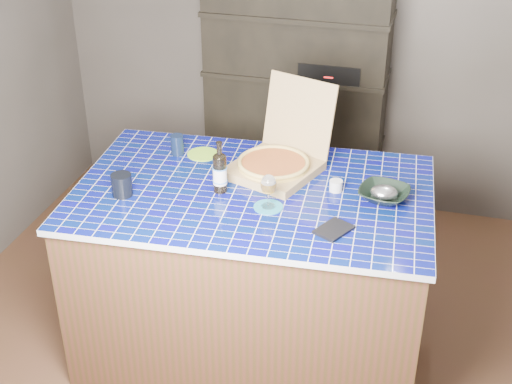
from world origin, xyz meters
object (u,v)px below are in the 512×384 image
(pizza_box, at_px, (276,161))
(wine_glass, at_px, (269,185))
(kitchen_island, at_px, (253,269))
(dvd_case, at_px, (334,230))
(mead_bottle, at_px, (220,172))
(bowl, at_px, (384,194))

(pizza_box, xyz_separation_m, wine_glass, (0.05, -0.36, 0.06))
(kitchen_island, bearing_deg, wine_glass, -54.63)
(pizza_box, bearing_deg, kitchen_island, -87.22)
(kitchen_island, height_order, pizza_box, pizza_box)
(pizza_box, relative_size, dvd_case, 3.53)
(wine_glass, bearing_deg, dvd_case, -19.63)
(dvd_case, bearing_deg, kitchen_island, 177.37)
(wine_glass, bearing_deg, mead_bottle, 161.10)
(pizza_box, relative_size, wine_glass, 3.49)
(kitchen_island, relative_size, dvd_case, 10.88)
(pizza_box, distance_m, dvd_case, 0.62)
(mead_bottle, bearing_deg, dvd_case, -19.31)
(kitchen_island, distance_m, pizza_box, 0.59)
(bowl, bearing_deg, wine_glass, -156.79)
(kitchen_island, xyz_separation_m, dvd_case, (0.45, -0.26, 0.49))
(pizza_box, bearing_deg, mead_bottle, -109.45)
(mead_bottle, bearing_deg, bowl, 9.41)
(mead_bottle, relative_size, bowl, 1.13)
(wine_glass, xyz_separation_m, dvd_case, (0.34, -0.12, -0.11))
(dvd_case, height_order, bowl, bowl)
(bowl, bearing_deg, kitchen_island, -172.90)
(bowl, bearing_deg, pizza_box, 166.17)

